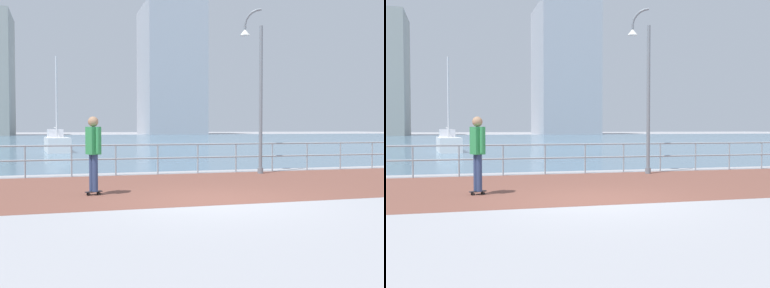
% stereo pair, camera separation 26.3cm
% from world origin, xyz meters
% --- Properties ---
extents(ground, '(220.00, 220.00, 0.00)m').
position_xyz_m(ground, '(0.00, 40.00, 0.00)').
color(ground, '#9E9EA3').
extents(brick_paving, '(28.00, 6.43, 0.01)m').
position_xyz_m(brick_paving, '(0.00, 2.63, 0.00)').
color(brick_paving, brown).
rests_on(brick_paving, ground).
extents(harbor_water, '(180.00, 88.00, 0.00)m').
position_xyz_m(harbor_water, '(0.00, 50.84, 0.00)').
color(harbor_water, slate).
rests_on(harbor_water, ground).
extents(waterfront_railing, '(25.25, 0.06, 1.03)m').
position_xyz_m(waterfront_railing, '(-0.00, 5.84, 0.72)').
color(waterfront_railing, '#8C99A3').
rests_on(waterfront_railing, ground).
extents(lamppost, '(0.77, 0.51, 5.63)m').
position_xyz_m(lamppost, '(3.33, 5.31, 3.12)').
color(lamppost, slate).
rests_on(lamppost, ground).
extents(skateboarder, '(0.41, 0.54, 1.83)m').
position_xyz_m(skateboarder, '(-2.41, 1.58, 1.11)').
color(skateboarder, black).
rests_on(skateboarder, ground).
extents(sailboat_yellow, '(1.72, 4.49, 6.17)m').
position_xyz_m(sailboat_yellow, '(-3.33, 22.04, 0.59)').
color(sailboat_yellow, white).
rests_on(sailboat_yellow, ground).
extents(tower_steel, '(13.36, 17.29, 31.95)m').
position_xyz_m(tower_steel, '(22.39, 98.73, 15.14)').
color(tower_steel, '#A3A8B2').
rests_on(tower_steel, ground).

